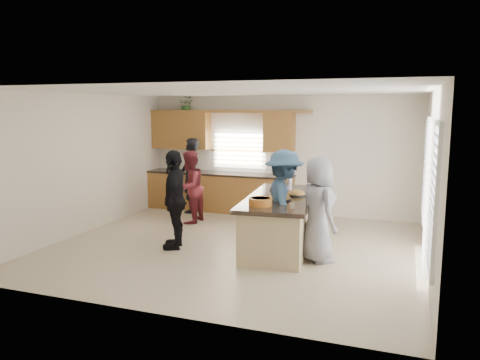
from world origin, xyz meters
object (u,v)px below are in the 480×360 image
at_px(woman_left_back, 191,175).
at_px(woman_left_mid, 190,187).
at_px(island, 281,223).
at_px(woman_right_front, 318,209).
at_px(woman_right_back, 284,202).
at_px(salad_bowl, 260,201).
at_px(woman_left_front, 175,199).

relative_size(woman_left_back, woman_left_mid, 1.13).
bearing_deg(island, woman_left_mid, 148.74).
bearing_deg(woman_right_front, woman_right_back, 35.65).
bearing_deg(woman_right_front, salad_bowl, 77.08).
bearing_deg(salad_bowl, island, 83.18).
xyz_separation_m(island, salad_bowl, (-0.11, -0.91, 0.57)).
bearing_deg(woman_left_back, salad_bowl, 39.02).
bearing_deg(salad_bowl, woman_right_back, 67.47).
xyz_separation_m(woman_left_mid, woman_left_front, (0.57, -1.78, 0.09)).
height_order(salad_bowl, woman_left_mid, woman_left_mid).
relative_size(woman_left_back, woman_right_back, 0.99).
relative_size(island, woman_left_back, 1.55).
height_order(woman_right_back, woman_right_front, woman_right_back).
bearing_deg(woman_left_back, woman_left_mid, 21.45).
xyz_separation_m(woman_right_back, woman_right_front, (0.62, -0.18, -0.04)).
distance_m(woman_left_mid, woman_right_front, 3.53).
distance_m(salad_bowl, woman_left_front, 1.71).
bearing_deg(island, woman_right_back, -72.51).
xyz_separation_m(island, woman_left_mid, (-2.36, 1.15, 0.34)).
bearing_deg(woman_right_front, woman_left_mid, 24.17).
relative_size(salad_bowl, woman_right_front, 0.22).
bearing_deg(woman_left_back, woman_right_back, 47.62).
height_order(woman_left_mid, woman_right_front, woman_right_front).
distance_m(salad_bowl, woman_right_back, 0.64).
distance_m(island, woman_right_back, 0.57).
distance_m(woman_left_mid, woman_left_front, 1.88).
relative_size(woman_left_back, woman_right_front, 1.04).
height_order(salad_bowl, woman_left_back, woman_left_back).
xyz_separation_m(salad_bowl, woman_left_back, (-2.69, 3.03, -0.12)).
distance_m(woman_left_front, woman_right_back, 1.95).
relative_size(salad_bowl, woman_left_front, 0.21).
height_order(island, salad_bowl, salad_bowl).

